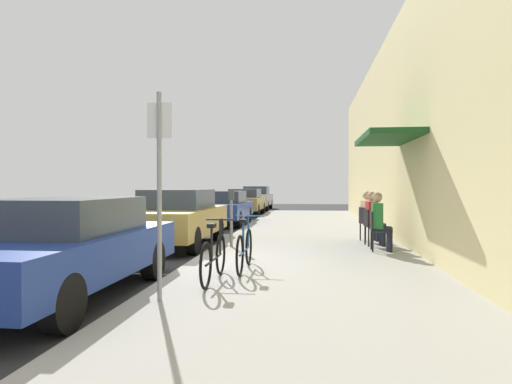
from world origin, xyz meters
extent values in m
plane|color=#2D2D30|center=(0.00, 0.00, 0.00)|extent=(60.00, 60.00, 0.00)
cube|color=#9E9B93|center=(2.25, 2.00, 0.06)|extent=(4.50, 32.00, 0.12)
cube|color=beige|center=(4.65, 2.00, 2.95)|extent=(0.30, 32.00, 5.90)
cube|color=#19471E|center=(3.95, 2.20, 2.60)|extent=(1.10, 2.80, 0.12)
cube|color=navy|center=(-1.10, -2.14, 0.61)|extent=(1.80, 4.40, 0.58)
cube|color=#333D47|center=(-1.10, -1.99, 1.14)|extent=(1.48, 2.11, 0.48)
cylinder|color=black|center=(-0.31, -0.77, 0.32)|extent=(0.22, 0.64, 0.64)
cylinder|color=black|center=(-1.89, -0.77, 0.32)|extent=(0.22, 0.64, 0.64)
cylinder|color=black|center=(-0.31, -3.50, 0.32)|extent=(0.22, 0.64, 0.64)
cube|color=#A58433|center=(-1.10, 3.20, 0.65)|extent=(1.80, 4.40, 0.65)
cube|color=#333D47|center=(-1.10, 3.35, 1.21)|extent=(1.48, 2.11, 0.48)
cylinder|color=black|center=(-0.31, 4.56, 0.32)|extent=(0.22, 0.64, 0.64)
cylinder|color=black|center=(-1.89, 4.56, 0.32)|extent=(0.22, 0.64, 0.64)
cylinder|color=black|center=(-0.31, 1.83, 0.32)|extent=(0.22, 0.64, 0.64)
cylinder|color=black|center=(-1.89, 1.83, 0.32)|extent=(0.22, 0.64, 0.64)
cube|color=navy|center=(-1.10, 9.56, 0.60)|extent=(1.80, 4.40, 0.56)
cube|color=#333D47|center=(-1.10, 9.71, 1.11)|extent=(1.48, 2.11, 0.46)
cylinder|color=black|center=(-0.31, 10.92, 0.32)|extent=(0.22, 0.64, 0.64)
cylinder|color=black|center=(-1.89, 10.92, 0.32)|extent=(0.22, 0.64, 0.64)
cylinder|color=black|center=(-0.31, 8.19, 0.32)|extent=(0.22, 0.64, 0.64)
cylinder|color=black|center=(-1.89, 8.19, 0.32)|extent=(0.22, 0.64, 0.64)
cube|color=#A58433|center=(-1.10, 15.45, 0.63)|extent=(1.80, 4.40, 0.63)
cube|color=#333D47|center=(-1.10, 15.60, 1.16)|extent=(1.48, 2.11, 0.43)
cylinder|color=black|center=(-0.31, 16.81, 0.32)|extent=(0.22, 0.64, 0.64)
cylinder|color=black|center=(-1.89, 16.81, 0.32)|extent=(0.22, 0.64, 0.64)
cylinder|color=black|center=(-0.31, 14.09, 0.32)|extent=(0.22, 0.64, 0.64)
cylinder|color=black|center=(-1.89, 14.09, 0.32)|extent=(0.22, 0.64, 0.64)
cube|color=#B7B7BC|center=(-1.10, 20.77, 0.67)|extent=(1.80, 4.40, 0.69)
cube|color=#333D47|center=(-1.10, 20.92, 1.26)|extent=(1.48, 2.11, 0.49)
cylinder|color=black|center=(-0.31, 22.13, 0.32)|extent=(0.22, 0.64, 0.64)
cylinder|color=black|center=(-1.89, 22.13, 0.32)|extent=(0.22, 0.64, 0.64)
cylinder|color=black|center=(-0.31, 19.40, 0.32)|extent=(0.22, 0.64, 0.64)
cylinder|color=black|center=(-1.89, 19.40, 0.32)|extent=(0.22, 0.64, 0.64)
cylinder|color=slate|center=(0.45, 2.43, 0.67)|extent=(0.07, 0.07, 1.10)
cube|color=#383D42|center=(0.45, 2.43, 1.33)|extent=(0.12, 0.10, 0.22)
cylinder|color=gray|center=(0.40, -2.51, 1.42)|extent=(0.06, 0.06, 2.60)
cube|color=white|center=(0.40, -2.49, 2.37)|extent=(0.32, 0.02, 0.44)
torus|color=black|center=(0.84, -0.83, 0.45)|extent=(0.04, 0.66, 0.66)
torus|color=black|center=(0.84, -1.88, 0.45)|extent=(0.04, 0.66, 0.66)
cylinder|color=black|center=(0.84, -1.35, 0.45)|extent=(0.04, 1.05, 0.04)
cylinder|color=black|center=(0.84, -1.50, 0.70)|extent=(0.04, 0.04, 0.50)
cube|color=black|center=(0.84, -1.50, 0.97)|extent=(0.10, 0.20, 0.06)
cylinder|color=black|center=(0.84, -0.88, 0.73)|extent=(0.03, 0.03, 0.56)
cylinder|color=black|center=(0.84, -0.88, 1.01)|extent=(0.46, 0.03, 0.03)
torus|color=black|center=(1.17, 0.10, 0.45)|extent=(0.04, 0.66, 0.66)
torus|color=black|center=(1.17, -0.95, 0.45)|extent=(0.04, 0.66, 0.66)
cylinder|color=#1E4C8C|center=(1.17, -0.42, 0.45)|extent=(0.04, 1.05, 0.04)
cylinder|color=#1E4C8C|center=(1.17, -0.57, 0.70)|extent=(0.04, 0.04, 0.50)
cube|color=black|center=(1.17, -0.57, 0.97)|extent=(0.10, 0.20, 0.06)
cylinder|color=#1E4C8C|center=(1.17, 0.05, 0.73)|extent=(0.03, 0.03, 0.56)
cylinder|color=#1E4C8C|center=(1.17, 0.05, 1.01)|extent=(0.46, 0.03, 0.03)
cylinder|color=black|center=(4.03, 2.31, 0.34)|extent=(0.04, 0.04, 0.45)
cylinder|color=black|center=(4.01, 1.93, 0.34)|extent=(0.04, 0.04, 0.45)
cylinder|color=black|center=(3.65, 2.32, 0.34)|extent=(0.04, 0.04, 0.45)
cylinder|color=black|center=(3.63, 1.95, 0.34)|extent=(0.04, 0.04, 0.45)
cube|color=black|center=(3.83, 2.13, 0.59)|extent=(0.46, 0.46, 0.03)
cube|color=black|center=(3.62, 2.14, 0.79)|extent=(0.05, 0.44, 0.40)
cylinder|color=#232838|center=(4.01, 2.22, 0.35)|extent=(0.11, 0.11, 0.47)
cylinder|color=#232838|center=(3.88, 2.22, 0.59)|extent=(0.37, 0.16, 0.14)
cylinder|color=#232838|center=(4.00, 2.02, 0.35)|extent=(0.11, 0.11, 0.47)
cylinder|color=#232838|center=(3.87, 2.02, 0.59)|extent=(0.37, 0.16, 0.14)
cube|color=#267233|center=(3.75, 2.13, 0.89)|extent=(0.24, 0.37, 0.56)
sphere|color=tan|center=(3.75, 2.13, 1.30)|extent=(0.22, 0.22, 0.22)
cylinder|color=black|center=(4.00, 3.24, 0.34)|extent=(0.04, 0.04, 0.45)
cylinder|color=black|center=(4.03, 2.86, 0.34)|extent=(0.04, 0.04, 0.45)
cylinder|color=black|center=(3.62, 3.20, 0.34)|extent=(0.04, 0.04, 0.45)
cylinder|color=black|center=(3.66, 2.82, 0.34)|extent=(0.04, 0.04, 0.45)
cube|color=black|center=(3.83, 3.03, 0.59)|extent=(0.48, 0.48, 0.03)
cube|color=black|center=(3.62, 3.01, 0.79)|extent=(0.07, 0.44, 0.40)
cylinder|color=#232838|center=(4.00, 3.15, 0.35)|extent=(0.11, 0.11, 0.47)
cylinder|color=#232838|center=(3.87, 3.14, 0.59)|extent=(0.37, 0.17, 0.14)
cylinder|color=#232838|center=(4.02, 2.95, 0.35)|extent=(0.11, 0.11, 0.47)
cylinder|color=#232838|center=(3.89, 2.94, 0.59)|extent=(0.37, 0.17, 0.14)
cube|color=#B22626|center=(3.75, 3.02, 0.89)|extent=(0.25, 0.38, 0.56)
sphere|color=tan|center=(3.75, 3.02, 1.30)|extent=(0.22, 0.22, 0.22)
cylinder|color=black|center=(3.97, 4.12, 0.34)|extent=(0.04, 0.04, 0.45)
cylinder|color=black|center=(4.05, 3.75, 0.34)|extent=(0.04, 0.04, 0.45)
cylinder|color=black|center=(3.60, 4.04, 0.34)|extent=(0.04, 0.04, 0.45)
cylinder|color=black|center=(3.69, 3.67, 0.34)|extent=(0.04, 0.04, 0.45)
cube|color=black|center=(3.83, 3.90, 0.59)|extent=(0.53, 0.53, 0.03)
cube|color=black|center=(3.63, 3.85, 0.79)|extent=(0.13, 0.44, 0.40)
cylinder|color=#232838|center=(3.98, 4.03, 0.35)|extent=(0.11, 0.11, 0.47)
cylinder|color=#232838|center=(3.85, 4.00, 0.59)|extent=(0.38, 0.22, 0.14)
cylinder|color=#232838|center=(4.02, 3.84, 0.35)|extent=(0.11, 0.11, 0.47)
cylinder|color=#232838|center=(3.90, 3.81, 0.59)|extent=(0.38, 0.22, 0.14)
cube|color=#CCB28C|center=(3.75, 3.88, 0.89)|extent=(0.30, 0.40, 0.56)
sphere|color=tan|center=(3.75, 3.88, 1.30)|extent=(0.22, 0.22, 0.22)
camera|label=1|loc=(2.25, -7.90, 1.55)|focal=31.41mm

